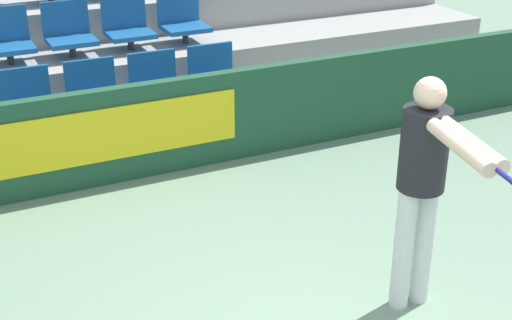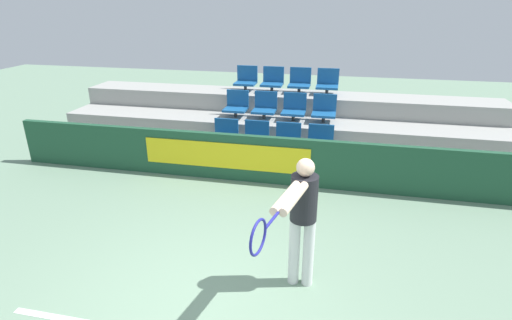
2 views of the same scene
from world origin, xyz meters
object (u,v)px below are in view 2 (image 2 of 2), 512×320
object	(u,v)px
stadium_chair_5	(265,107)
stadium_chair_6	(294,108)
stadium_chair_8	(246,80)
stadium_chair_10	(300,82)
stadium_chair_2	(287,140)
stadium_chair_4	(236,105)
stadium_chair_3	(320,142)
stadium_chair_1	(256,137)
stadium_chair_0	(225,135)
stadium_chair_7	(324,110)
stadium_chair_11	(327,83)
tennis_player	(301,213)
stadium_chair_9	(273,81)

from	to	relation	value
stadium_chair_5	stadium_chair_6	world-z (taller)	same
stadium_chair_8	stadium_chair_10	size ratio (longest dim) A/B	1.00
stadium_chair_2	stadium_chair_10	distance (m)	2.03
stadium_chair_2	stadium_chair_4	xyz separation A→B (m)	(-1.27, 0.94, 0.39)
stadium_chair_2	stadium_chair_3	world-z (taller)	same
stadium_chair_3	stadium_chair_10	distance (m)	2.13
stadium_chair_1	stadium_chair_6	world-z (taller)	stadium_chair_6
stadium_chair_0	stadium_chair_10	size ratio (longest dim) A/B	1.00
stadium_chair_4	stadium_chair_10	size ratio (longest dim) A/B	1.00
stadium_chair_3	stadium_chair_5	xyz separation A→B (m)	(-1.27, 0.94, 0.39)
stadium_chair_10	stadium_chair_7	bearing A→B (deg)	-55.86
stadium_chair_4	stadium_chair_10	distance (m)	1.63
stadium_chair_10	stadium_chair_6	bearing A→B (deg)	-90.00
stadium_chair_1	stadium_chair_11	distance (m)	2.40
stadium_chair_0	tennis_player	bearing A→B (deg)	-61.33
tennis_player	stadium_chair_4	bearing A→B (deg)	125.61
stadium_chair_7	stadium_chair_9	xyz separation A→B (m)	(-1.27, 0.94, 0.39)
stadium_chair_4	tennis_player	xyz separation A→B (m)	(1.90, -4.41, -0.02)
stadium_chair_1	stadium_chair_4	xyz separation A→B (m)	(-0.64, 0.94, 0.39)
stadium_chair_2	stadium_chair_3	bearing A→B (deg)	0.00
stadium_chair_2	tennis_player	world-z (taller)	tennis_player
stadium_chair_7	stadium_chair_9	size ratio (longest dim) A/B	1.00
stadium_chair_5	stadium_chair_7	world-z (taller)	same
stadium_chair_10	tennis_player	size ratio (longest dim) A/B	0.34
stadium_chair_5	tennis_player	size ratio (longest dim) A/B	0.34
stadium_chair_3	stadium_chair_7	bearing A→B (deg)	90.00
stadium_chair_11	stadium_chair_1	bearing A→B (deg)	-124.14
stadium_chair_1	stadium_chair_11	bearing A→B (deg)	55.86
stadium_chair_4	stadium_chair_9	size ratio (longest dim) A/B	1.00
stadium_chair_1	stadium_chair_5	xyz separation A→B (m)	(0.00, 0.94, 0.39)
stadium_chair_2	stadium_chair_0	bearing A→B (deg)	180.00
stadium_chair_11	stadium_chair_4	bearing A→B (deg)	-153.83
stadium_chair_4	stadium_chair_0	bearing A→B (deg)	-90.00
stadium_chair_6	stadium_chair_9	bearing A→B (deg)	124.14
stadium_chair_0	stadium_chair_1	bearing A→B (deg)	0.00
stadium_chair_9	stadium_chair_1	bearing A→B (deg)	-90.00
stadium_chair_0	stadium_chair_9	world-z (taller)	stadium_chair_9
stadium_chair_4	stadium_chair_11	size ratio (longest dim) A/B	1.00
stadium_chair_3	stadium_chair_8	bearing A→B (deg)	135.49
stadium_chair_8	stadium_chair_9	size ratio (longest dim) A/B	1.00
stadium_chair_5	stadium_chair_2	bearing A→B (deg)	-55.86
stadium_chair_4	stadium_chair_10	world-z (taller)	stadium_chair_10
stadium_chair_5	stadium_chair_6	size ratio (longest dim) A/B	1.00
stadium_chair_11	stadium_chair_5	bearing A→B (deg)	-143.60
stadium_chair_1	tennis_player	world-z (taller)	tennis_player
stadium_chair_2	stadium_chair_5	xyz separation A→B (m)	(-0.64, 0.94, 0.39)
stadium_chair_7	tennis_player	bearing A→B (deg)	-90.13
stadium_chair_5	stadium_chair_8	xyz separation A→B (m)	(-0.64, 0.94, 0.39)
stadium_chair_1	stadium_chair_9	size ratio (longest dim) A/B	1.00
stadium_chair_10	tennis_player	bearing A→B (deg)	-83.32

